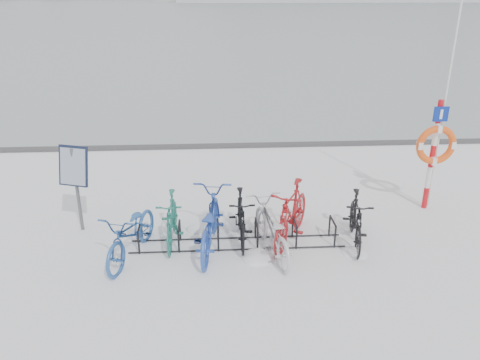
% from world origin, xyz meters
% --- Properties ---
extents(ground, '(900.00, 900.00, 0.00)m').
position_xyz_m(ground, '(0.00, 0.00, 0.00)').
color(ground, white).
rests_on(ground, ground).
extents(ice_sheet, '(400.00, 298.00, 0.02)m').
position_xyz_m(ice_sheet, '(0.00, 155.00, 0.01)').
color(ice_sheet, '#96A1AA').
rests_on(ice_sheet, ground).
extents(quay_edge, '(400.00, 0.25, 0.10)m').
position_xyz_m(quay_edge, '(0.00, 5.90, 0.05)').
color(quay_edge, '#3F3F42').
rests_on(quay_edge, ground).
extents(bike_rack, '(4.00, 0.48, 0.46)m').
position_xyz_m(bike_rack, '(0.00, 0.00, 0.18)').
color(bike_rack, black).
rests_on(bike_rack, ground).
extents(info_board, '(0.62, 0.39, 1.76)m').
position_xyz_m(info_board, '(-3.07, 0.77, 1.27)').
color(info_board, '#595B5E').
rests_on(info_board, ground).
extents(lifebuoy_station, '(0.84, 0.23, 4.37)m').
position_xyz_m(lifebuoy_station, '(4.21, 1.30, 1.47)').
color(lifebuoy_station, red).
rests_on(lifebuoy_station, ground).
extents(bike_0, '(1.16, 2.00, 0.99)m').
position_xyz_m(bike_0, '(-1.89, -0.28, 0.50)').
color(bike_0, '#29569E').
rests_on(bike_0, ground).
extents(bike_1, '(0.49, 1.63, 0.97)m').
position_xyz_m(bike_1, '(-1.23, 0.23, 0.49)').
color(bike_1, '#1E6E5E').
rests_on(bike_1, ground).
extents(bike_2, '(0.99, 2.17, 1.10)m').
position_xyz_m(bike_2, '(-0.52, -0.05, 0.55)').
color(bike_2, '#274AAA').
rests_on(bike_2, ground).
extents(bike_3, '(0.47, 1.64, 0.99)m').
position_xyz_m(bike_3, '(0.08, 0.20, 0.49)').
color(bike_3, black).
rests_on(bike_3, ground).
extents(bike_4, '(1.02, 1.99, 1.00)m').
position_xyz_m(bike_4, '(0.59, -0.30, 0.50)').
color(bike_4, silver).
rests_on(bike_4, ground).
extents(bike_5, '(1.36, 1.99, 1.17)m').
position_xyz_m(bike_5, '(1.03, 0.13, 0.58)').
color(bike_5, maroon).
rests_on(bike_5, ground).
extents(bike_6, '(0.77, 1.73, 1.00)m').
position_xyz_m(bike_6, '(2.22, -0.04, 0.50)').
color(bike_6, black).
rests_on(bike_6, ground).
extents(snow_drifts, '(3.35, 1.72, 0.21)m').
position_xyz_m(snow_drifts, '(0.56, -0.03, 0.00)').
color(snow_drifts, white).
rests_on(snow_drifts, ground).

